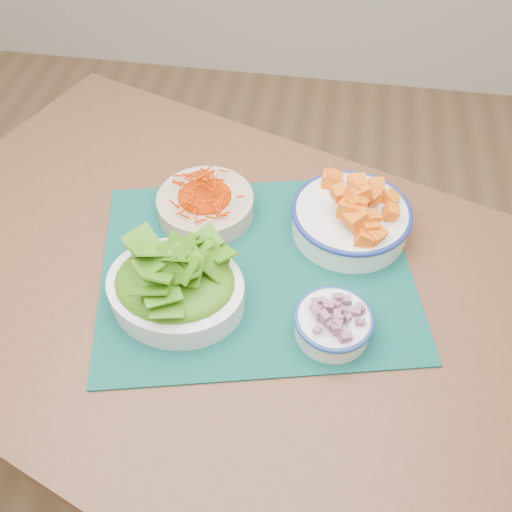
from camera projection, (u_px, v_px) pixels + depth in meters
The scene contains 7 objects.
ground at pixel (173, 460), 1.58m from camera, with size 4.00×4.00×0.00m, color #9D744C.
table at pixel (217, 307), 1.12m from camera, with size 1.53×1.27×0.75m.
placemat at pixel (256, 267), 1.06m from camera, with size 0.57×0.47×0.00m, color #063430.
carrot_bowl at pixel (205, 201), 1.13m from camera, with size 0.22×0.22×0.07m.
squash_bowl at pixel (352, 212), 1.09m from camera, with size 0.27×0.27×0.11m.
lettuce_bowl at pixel (175, 281), 0.97m from camera, with size 0.27×0.24×0.12m.
onion_bowl at pixel (333, 321), 0.94m from camera, with size 0.14×0.14×0.07m.
Camera 1 is at (0.33, -0.57, 1.57)m, focal length 40.00 mm.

